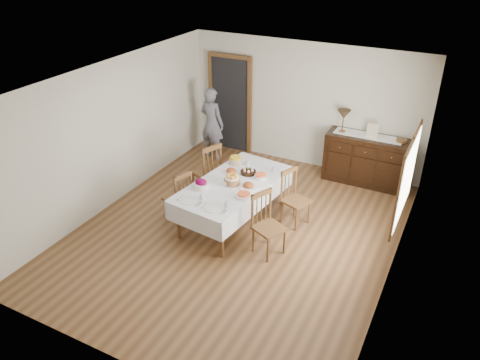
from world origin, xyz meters
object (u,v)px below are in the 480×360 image
at_px(chair_right_near, 267,223).
at_px(table_lamp, 344,115).
at_px(sideboard, 367,160).
at_px(chair_right_far, 294,197).
at_px(chair_left_near, 179,196).
at_px(person, 212,121).
at_px(dining_table, 233,188).
at_px(chair_left_far, 208,170).

distance_m(chair_right_near, table_lamp, 3.09).
distance_m(chair_right_near, sideboard, 3.08).
xyz_separation_m(chair_right_far, sideboard, (0.76, 2.00, -0.00)).
relative_size(chair_right_near, table_lamp, 2.23).
height_order(chair_left_near, sideboard, sideboard).
xyz_separation_m(chair_right_near, sideboard, (0.83, 2.97, -0.02)).
distance_m(chair_right_near, person, 3.61).
relative_size(chair_right_far, sideboard, 0.60).
distance_m(chair_right_far, table_lamp, 2.18).
height_order(chair_right_near, person, person).
bearing_deg(dining_table, chair_right_far, 32.95).
bearing_deg(table_lamp, chair_right_near, -95.19).
xyz_separation_m(dining_table, sideboard, (1.69, 2.44, -0.17)).
bearing_deg(person, chair_right_far, 154.35).
height_order(chair_left_far, sideboard, chair_left_far).
bearing_deg(chair_left_near, sideboard, 154.18).
distance_m(chair_left_near, person, 2.63).
relative_size(chair_left_far, chair_right_far, 1.10).
height_order(dining_table, chair_right_far, chair_right_far).
distance_m(dining_table, table_lamp, 2.78).
distance_m(sideboard, person, 3.35).
distance_m(dining_table, chair_right_far, 1.05).
xyz_separation_m(chair_left_far, chair_right_near, (1.70, -1.08, -0.03)).
distance_m(dining_table, person, 2.64).
relative_size(chair_left_far, sideboard, 0.66).
bearing_deg(chair_right_near, dining_table, 83.03).
height_order(chair_right_far, table_lamp, table_lamp).
bearing_deg(chair_left_far, chair_right_near, 80.20).
distance_m(chair_left_far, chair_right_near, 2.01).
bearing_deg(chair_right_far, chair_left_near, 136.41).
distance_m(chair_left_far, table_lamp, 2.84).
bearing_deg(dining_table, table_lamp, 72.32).
bearing_deg(sideboard, chair_right_far, -110.88).
height_order(dining_table, chair_left_far, chair_left_far).
xyz_separation_m(chair_left_far, person, (-0.79, 1.52, 0.30)).
relative_size(chair_right_near, chair_right_far, 1.04).
bearing_deg(person, sideboard, -166.73).
distance_m(chair_left_near, chair_right_far, 1.96).
height_order(dining_table, chair_right_near, chair_right_near).
distance_m(chair_left_near, table_lamp, 3.57).
xyz_separation_m(chair_right_far, person, (-2.55, 1.63, 0.35)).
height_order(dining_table, person, person).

